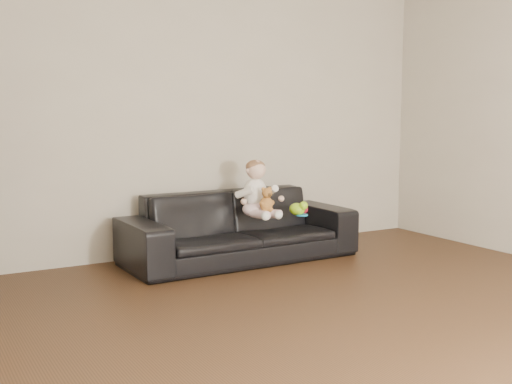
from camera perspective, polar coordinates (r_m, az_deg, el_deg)
floor at (r=3.91m, az=12.25°, el=-12.84°), size 5.50×5.50×0.00m
wall_back at (r=6.00m, az=-5.31°, el=6.93°), size 5.00×0.00×5.00m
sofa at (r=5.72m, az=-1.47°, el=-3.10°), size 2.09×0.86×0.61m
baby at (r=5.63m, az=0.07°, el=0.01°), size 0.38×0.45×0.50m
teddy_bear at (r=5.51m, az=0.95°, el=-0.72°), size 0.13×0.13×0.22m
toy_green at (r=5.75m, az=3.68°, el=-1.53°), size 0.19×0.20×0.11m
toy_rattle at (r=5.85m, az=4.28°, el=-1.56°), size 0.08×0.08×0.08m
toy_blue_disc at (r=5.74m, az=4.11°, el=-2.04°), size 0.14×0.14×0.01m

